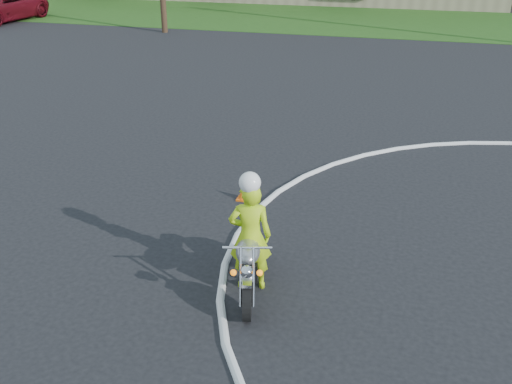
# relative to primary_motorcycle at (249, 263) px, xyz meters

# --- Properties ---
(grass_strip) EXTENTS (120.00, 10.00, 0.02)m
(grass_strip) POSITION_rel_primary_motorcycle_xyz_m (5.38, 25.50, -0.47)
(grass_strip) COLOR #1E4714
(grass_strip) RESTS_ON ground
(primary_motorcycle) EXTENTS (0.71, 1.86, 0.99)m
(primary_motorcycle) POSITION_rel_primary_motorcycle_xyz_m (0.00, 0.00, 0.00)
(primary_motorcycle) COLOR black
(primary_motorcycle) RESTS_ON ground
(rider_primary_grp) EXTENTS (0.69, 0.53, 1.85)m
(rider_primary_grp) POSITION_rel_primary_motorcycle_xyz_m (-0.01, 0.13, 0.41)
(rider_primary_grp) COLOR #B3DF17
(rider_primary_grp) RESTS_ON ground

